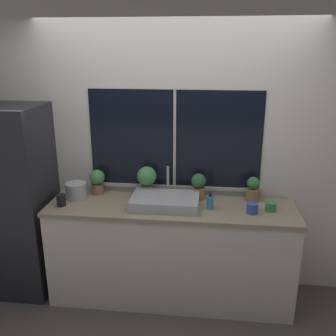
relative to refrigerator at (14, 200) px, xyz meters
name	(u,v)px	position (x,y,z in m)	size (l,w,h in m)	color
ground_plane	(167,315)	(1.49, -0.33, -0.89)	(14.00, 14.00, 0.00)	#4C4742
wall_back	(175,149)	(1.49, 0.30, 0.46)	(8.00, 0.09, 2.70)	silver
wall_left	(9,126)	(-0.63, 1.17, 0.46)	(0.06, 7.00, 2.70)	silver
counter	(171,252)	(1.49, -0.05, -0.43)	(2.19, 0.58, 0.93)	silver
refrigerator	(14,200)	(0.00, 0.00, 0.00)	(0.69, 0.66, 1.78)	#232328
sink	(165,201)	(1.44, -0.05, 0.08)	(0.59, 0.43, 0.30)	#ADADB2
potted_plant_far_left	(97,181)	(0.77, 0.16, 0.17)	(0.14, 0.14, 0.24)	#9E6B4C
potted_plant_center_left	(147,179)	(1.24, 0.16, 0.21)	(0.18, 0.18, 0.29)	#9E6B4C
potted_plant_center_right	(198,186)	(1.72, 0.16, 0.16)	(0.13, 0.13, 0.24)	#9E6B4C
potted_plant_far_right	(253,189)	(2.21, 0.16, 0.15)	(0.12, 0.12, 0.22)	#9E6B4C
soap_bottle	(210,202)	(1.83, -0.07, 0.10)	(0.06, 0.06, 0.15)	teal
mug_blue	(252,208)	(2.18, -0.11, 0.08)	(0.10, 0.10, 0.09)	#3351AD
mug_black	(61,200)	(0.53, -0.15, 0.09)	(0.08, 0.08, 0.10)	black
mug_green	(271,207)	(2.34, -0.05, 0.08)	(0.09, 0.09, 0.08)	#38844C
kettle	(76,190)	(0.60, 0.04, 0.12)	(0.19, 0.19, 0.16)	#B2B2B7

